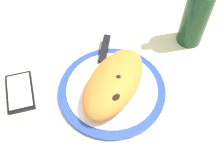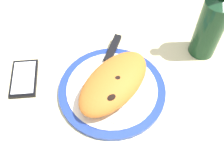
{
  "view_description": "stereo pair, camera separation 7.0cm",
  "coord_description": "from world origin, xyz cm",
  "views": [
    {
      "loc": [
        -34.67,
        -17.76,
        61.63
      ],
      "look_at": [
        0.0,
        0.0,
        3.52
      ],
      "focal_mm": 44.21,
      "sensor_mm": 36.0,
      "label": 1
    },
    {
      "loc": [
        -30.94,
        -23.67,
        61.63
      ],
      "look_at": [
        0.0,
        0.0,
        3.52
      ],
      "focal_mm": 44.21,
      "sensor_mm": 36.0,
      "label": 2
    }
  ],
  "objects": [
    {
      "name": "calzone",
      "position": [
        -0.38,
        -0.55,
        4.7
      ],
      "size": [
        22.97,
        12.26,
        6.32
      ],
      "color": "orange",
      "rests_on": "plate"
    },
    {
      "name": "ground_plane",
      "position": [
        0.0,
        0.0,
        -1.5
      ],
      "size": [
        150.0,
        150.0,
        3.0
      ],
      "primitive_type": "cube",
      "color": "beige"
    },
    {
      "name": "fork",
      "position": [
        2.36,
        -4.82,
        1.72
      ],
      "size": [
        17.32,
        4.07,
        0.4
      ],
      "color": "silver",
      "rests_on": "plate"
    },
    {
      "name": "smartphone",
      "position": [
        -11.43,
        21.26,
        0.56
      ],
      "size": [
        13.44,
        13.13,
        1.16
      ],
      "color": "black",
      "rests_on": "ground_plane"
    },
    {
      "name": "knife",
      "position": [
        7.44,
        6.73,
        2.01
      ],
      "size": [
        23.69,
        9.56,
        1.2
      ],
      "color": "silver",
      "rests_on": "plate"
    },
    {
      "name": "wine_bottle",
      "position": [
        27.08,
        -12.05,
        10.5
      ],
      "size": [
        7.37,
        7.37,
        27.4
      ],
      "color": "#14381E",
      "rests_on": "ground_plane"
    },
    {
      "name": "plate",
      "position": [
        0.0,
        0.0,
        0.72
      ],
      "size": [
        28.04,
        28.04,
        1.52
      ],
      "color": "#233D99",
      "rests_on": "ground_plane"
    }
  ]
}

